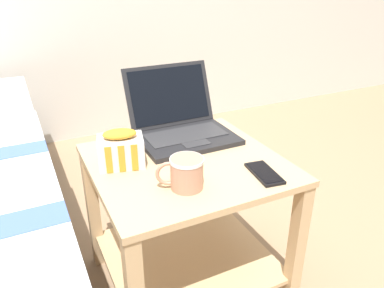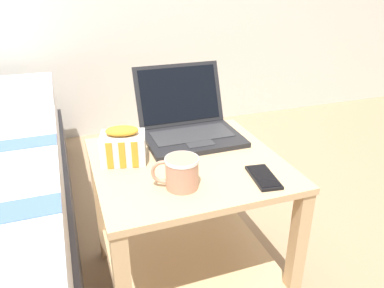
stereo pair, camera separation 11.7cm
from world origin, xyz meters
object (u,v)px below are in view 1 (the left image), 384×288
(laptop, at_px, (181,124))
(snack_bag, at_px, (121,149))
(cell_phone, at_px, (264,173))
(mug_front_left, at_px, (186,172))

(laptop, bearing_deg, snack_bag, -155.10)
(snack_bag, height_order, cell_phone, snack_bag)
(snack_bag, bearing_deg, laptop, 24.90)
(snack_bag, distance_m, cell_phone, 0.46)
(laptop, height_order, mug_front_left, laptop)
(laptop, relative_size, cell_phone, 2.24)
(snack_bag, relative_size, cell_phone, 1.06)
(cell_phone, bearing_deg, laptop, 105.28)
(laptop, distance_m, mug_front_left, 0.37)
(laptop, bearing_deg, cell_phone, -74.72)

